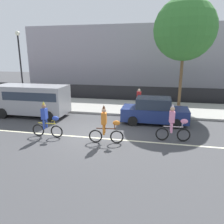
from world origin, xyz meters
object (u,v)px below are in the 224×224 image
at_px(parade_cyclist_pink, 174,125).
at_px(pedestrian_onlooker, 139,99).
at_px(parade_cyclist_orange, 106,127).
at_px(parked_car_navy, 154,111).
at_px(street_lamp_post, 20,58).
at_px(parked_van_grey, 33,98).
at_px(parade_cyclist_cobalt, 47,122).

relative_size(parade_cyclist_pink, pedestrian_onlooker, 1.19).
bearing_deg(parade_cyclist_orange, pedestrian_onlooker, 81.20).
distance_m(parked_car_navy, street_lamp_post, 11.37).
distance_m(parked_van_grey, pedestrian_onlooker, 7.64).
relative_size(parked_van_grey, pedestrian_onlooker, 3.09).
bearing_deg(pedestrian_onlooker, parade_cyclist_cobalt, -124.13).
bearing_deg(pedestrian_onlooker, street_lamp_post, -178.36).
height_order(parade_cyclist_orange, pedestrian_onlooker, parade_cyclist_orange).
xyz_separation_m(parade_cyclist_orange, parked_van_grey, (-6.18, 3.72, 0.44)).
bearing_deg(parked_van_grey, parade_cyclist_cobalt, -50.36).
bearing_deg(pedestrian_onlooker, parked_car_navy, -64.64).
relative_size(parade_cyclist_orange, pedestrian_onlooker, 1.19).
bearing_deg(street_lamp_post, parade_cyclist_orange, -35.76).
height_order(parade_cyclist_cobalt, pedestrian_onlooker, parade_cyclist_cobalt).
bearing_deg(parade_cyclist_pink, pedestrian_onlooker, 112.45).
height_order(parade_cyclist_orange, parked_van_grey, parked_van_grey).
bearing_deg(parade_cyclist_cobalt, parade_cyclist_pink, 7.18).
height_order(parade_cyclist_orange, street_lamp_post, street_lamp_post).
bearing_deg(street_lamp_post, parked_van_grey, -46.04).
height_order(parade_cyclist_pink, parked_car_navy, parade_cyclist_pink).
height_order(parade_cyclist_cobalt, street_lamp_post, street_lamp_post).
bearing_deg(parade_cyclist_orange, street_lamp_post, 144.24).
height_order(street_lamp_post, pedestrian_onlooker, street_lamp_post).
xyz_separation_m(parade_cyclist_cobalt, pedestrian_onlooker, (4.21, 6.21, 0.17)).
distance_m(parade_cyclist_cobalt, parade_cyclist_orange, 3.23).
distance_m(parade_cyclist_orange, parade_cyclist_pink, 3.36).
relative_size(parade_cyclist_cobalt, parked_car_navy, 0.47).
xyz_separation_m(parked_van_grey, parked_car_navy, (8.38, 0.09, -0.50)).
bearing_deg(parade_cyclist_cobalt, street_lamp_post, 131.44).
bearing_deg(parade_cyclist_orange, parade_cyclist_cobalt, 177.20).
relative_size(parked_van_grey, parked_car_navy, 1.22).
distance_m(parade_cyclist_cobalt, parade_cyclist_pink, 6.49).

